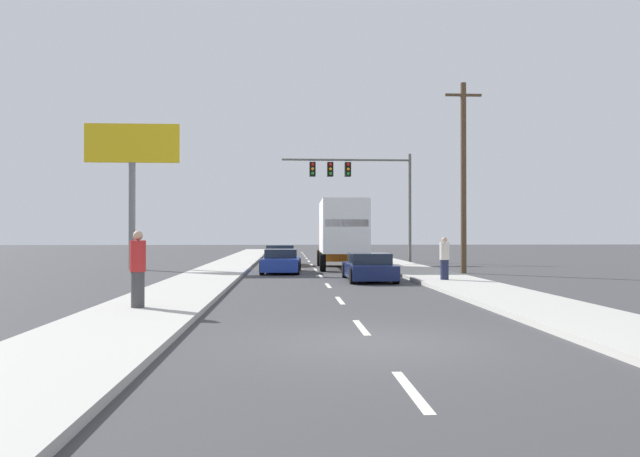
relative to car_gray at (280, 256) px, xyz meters
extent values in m
plane|color=#3D3D3F|center=(1.95, -1.31, -0.57)|extent=(140.00, 140.00, 0.00)
cube|color=#B2AFA8|center=(6.87, -6.31, -0.50)|extent=(2.74, 80.00, 0.14)
cube|color=#B2AFA8|center=(-2.98, -6.31, -0.50)|extent=(2.74, 80.00, 0.14)
cube|color=silver|center=(1.95, -29.52, -0.56)|extent=(0.14, 2.00, 0.01)
cube|color=silver|center=(1.95, -24.52, -0.56)|extent=(0.14, 2.00, 0.01)
cube|color=silver|center=(1.95, -19.52, -0.56)|extent=(0.14, 2.00, 0.01)
cube|color=silver|center=(1.95, -14.52, -0.56)|extent=(0.14, 2.00, 0.01)
cube|color=silver|center=(1.95, -9.52, -0.56)|extent=(0.14, 2.00, 0.01)
cube|color=silver|center=(1.95, -4.52, -0.56)|extent=(0.14, 2.00, 0.01)
cube|color=silver|center=(1.95, 0.48, -0.56)|extent=(0.14, 2.00, 0.01)
cube|color=silver|center=(1.95, 5.48, -0.56)|extent=(0.14, 2.00, 0.01)
cube|color=silver|center=(1.95, 10.48, -0.56)|extent=(0.14, 2.00, 0.01)
cube|color=silver|center=(1.95, 15.48, -0.56)|extent=(0.14, 2.00, 0.01)
cube|color=silver|center=(1.95, 20.48, -0.56)|extent=(0.14, 2.00, 0.01)
cube|color=silver|center=(1.95, 25.48, -0.56)|extent=(0.14, 2.00, 0.01)
cube|color=slate|center=(0.00, 0.02, -0.11)|extent=(1.90, 4.69, 0.63)
cube|color=#192333|center=(0.00, -0.08, 0.44)|extent=(1.65, 2.09, 0.48)
cylinder|color=black|center=(-0.85, 1.82, -0.25)|extent=(0.23, 0.64, 0.64)
cylinder|color=black|center=(0.89, 1.80, -0.25)|extent=(0.23, 0.64, 0.64)
cylinder|color=black|center=(-0.88, -1.76, -0.25)|extent=(0.23, 0.64, 0.64)
cylinder|color=black|center=(0.85, -1.77, -0.25)|extent=(0.23, 0.64, 0.64)
cube|color=#1E389E|center=(0.13, -6.99, -0.13)|extent=(1.95, 4.39, 0.60)
cube|color=#192333|center=(0.13, -6.94, 0.39)|extent=(1.63, 1.91, 0.43)
cylinder|color=black|center=(-0.62, -5.35, -0.25)|extent=(0.25, 0.65, 0.64)
cylinder|color=black|center=(1.02, -5.42, -0.25)|extent=(0.25, 0.65, 0.64)
cylinder|color=black|center=(-0.76, -8.57, -0.25)|extent=(0.25, 0.65, 0.64)
cylinder|color=black|center=(0.89, -8.64, -0.25)|extent=(0.25, 0.65, 0.64)
cube|color=white|center=(3.38, -4.96, 1.75)|extent=(2.46, 6.11, 2.74)
cube|color=red|center=(3.30, -7.96, 1.89)|extent=(2.09, 0.09, 0.36)
cube|color=orange|center=(3.47, -0.95, 0.75)|extent=(2.27, 2.01, 2.04)
cylinder|color=black|center=(2.36, -0.92, -0.09)|extent=(0.32, 0.97, 0.96)
cylinder|color=black|center=(4.58, -0.98, -0.09)|extent=(0.32, 0.97, 0.96)
cylinder|color=black|center=(2.24, -6.14, -0.09)|extent=(0.32, 0.97, 0.96)
cylinder|color=black|center=(4.45, -6.19, -0.09)|extent=(0.32, 0.97, 0.96)
cube|color=#141E4C|center=(3.78, -12.24, -0.15)|extent=(1.82, 4.38, 0.57)
cube|color=#192333|center=(3.78, -12.44, 0.36)|extent=(1.59, 1.98, 0.44)
cylinder|color=black|center=(2.95, -10.60, -0.25)|extent=(0.22, 0.64, 0.64)
cylinder|color=black|center=(4.63, -10.61, -0.25)|extent=(0.22, 0.64, 0.64)
cylinder|color=black|center=(2.93, -13.88, -0.25)|extent=(0.22, 0.64, 0.64)
cylinder|color=black|center=(4.61, -13.89, -0.25)|extent=(0.22, 0.64, 0.64)
cylinder|color=#595B56|center=(8.76, 3.56, 3.12)|extent=(0.20, 0.20, 7.38)
cylinder|color=#595B56|center=(4.41, 3.56, 6.37)|extent=(8.70, 0.14, 0.14)
cube|color=black|center=(4.52, 3.56, 5.72)|extent=(0.40, 0.56, 0.95)
sphere|color=red|center=(4.52, 3.25, 6.02)|extent=(0.20, 0.20, 0.20)
sphere|color=orange|center=(4.52, 3.25, 5.72)|extent=(0.20, 0.20, 0.20)
sphere|color=green|center=(4.52, 3.25, 5.42)|extent=(0.20, 0.20, 0.20)
cube|color=black|center=(3.32, 3.56, 5.72)|extent=(0.40, 0.56, 0.95)
sphere|color=red|center=(3.32, 3.25, 6.02)|extent=(0.20, 0.20, 0.20)
sphere|color=orange|center=(3.32, 3.25, 5.72)|extent=(0.20, 0.20, 0.20)
sphere|color=green|center=(3.32, 3.25, 5.42)|extent=(0.20, 0.20, 0.20)
cube|color=black|center=(2.12, 3.56, 5.72)|extent=(0.40, 0.56, 0.95)
sphere|color=red|center=(2.12, 3.25, 6.02)|extent=(0.20, 0.20, 0.20)
sphere|color=orange|center=(2.12, 3.25, 5.72)|extent=(0.20, 0.20, 0.20)
sphere|color=green|center=(2.12, 3.25, 5.42)|extent=(0.20, 0.20, 0.20)
cylinder|color=brown|center=(9.05, -7.90, 4.10)|extent=(0.28, 0.28, 9.34)
cube|color=brown|center=(9.05, -7.90, 8.18)|extent=(1.80, 0.12, 0.12)
cylinder|color=slate|center=(-7.95, -3.99, 2.32)|extent=(0.36, 0.36, 5.78)
cube|color=yellow|center=(-7.95, -3.99, 6.26)|extent=(5.05, 0.20, 2.09)
cylinder|color=#1E233F|center=(6.57, -13.67, -0.04)|extent=(0.32, 0.32, 0.78)
cylinder|color=beige|center=(6.57, -13.67, 0.69)|extent=(0.38, 0.38, 0.68)
sphere|color=tan|center=(6.57, -13.67, 1.13)|extent=(0.21, 0.21, 0.21)
cylinder|color=#3F3F42|center=(-3.21, -22.02, 0.01)|extent=(0.32, 0.32, 0.87)
cylinder|color=red|center=(-3.21, -22.02, 0.82)|extent=(0.38, 0.38, 0.76)
sphere|color=tan|center=(-3.21, -22.02, 1.32)|extent=(0.24, 0.24, 0.24)
camera|label=1|loc=(0.42, -36.85, 1.36)|focal=33.72mm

